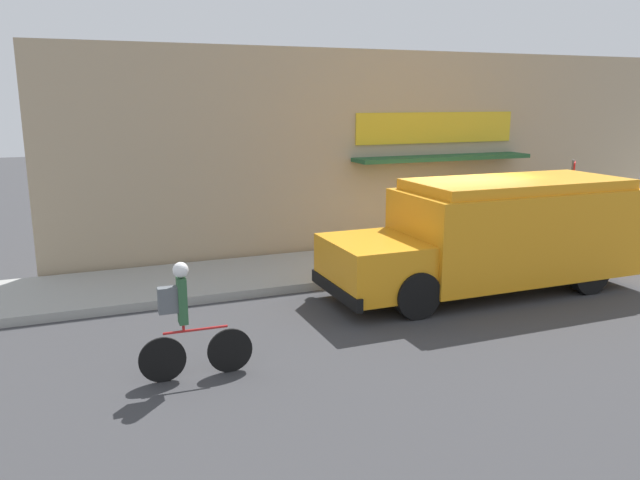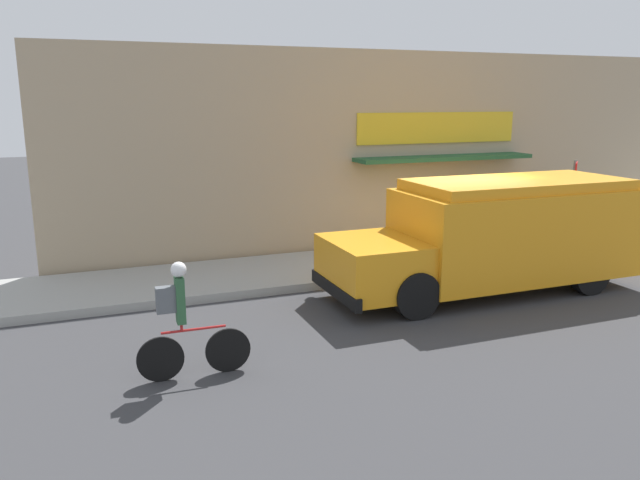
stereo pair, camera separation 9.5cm
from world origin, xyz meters
name	(u,v)px [view 2 (the right image)]	position (x,y,z in m)	size (l,w,h in m)	color
ground_plane	(451,275)	(0.00, 0.00, 0.00)	(70.00, 70.00, 0.00)	#38383A
sidewalk	(422,257)	(0.00, 1.28, 0.09)	(28.00, 2.57, 0.17)	#999993
storefront	(396,152)	(0.04, 2.78, 2.50)	(17.00, 0.98, 4.98)	tan
school_bus	(496,234)	(0.16, -1.27, 1.17)	(6.39, 2.63, 2.25)	orange
cyclist	(184,322)	(-6.36, -3.12, 0.82)	(1.59, 0.21, 1.68)	black
stop_sign_post	(574,190)	(3.64, 0.40, 1.65)	(0.45, 0.45, 2.20)	slate
trash_bin	(531,221)	(3.71, 1.88, 0.60)	(0.50, 0.50, 0.84)	slate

